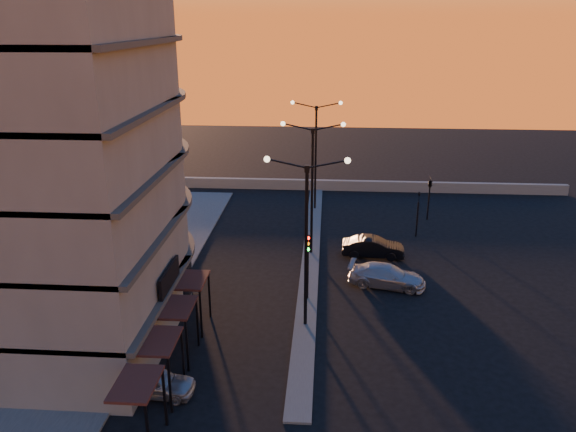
# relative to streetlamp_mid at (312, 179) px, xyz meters

# --- Properties ---
(ground) EXTENTS (120.00, 120.00, 0.00)m
(ground) POSITION_rel_streetlamp_mid_xyz_m (0.00, -10.00, -5.59)
(ground) COLOR black
(ground) RESTS_ON ground
(sidewalk_west) EXTENTS (5.00, 40.00, 0.12)m
(sidewalk_west) POSITION_rel_streetlamp_mid_xyz_m (-10.50, -6.00, -5.53)
(sidewalk_west) COLOR #4E4E4B
(sidewalk_west) RESTS_ON ground
(median) EXTENTS (1.20, 36.00, 0.12)m
(median) POSITION_rel_streetlamp_mid_xyz_m (0.00, 0.00, -5.53)
(median) COLOR #4E4E4B
(median) RESTS_ON ground
(parapet) EXTENTS (44.00, 0.50, 1.00)m
(parapet) POSITION_rel_streetlamp_mid_xyz_m (2.00, 16.00, -5.09)
(parapet) COLOR slate
(parapet) RESTS_ON ground
(building) EXTENTS (14.35, 17.08, 25.00)m
(building) POSITION_rel_streetlamp_mid_xyz_m (-14.00, -9.97, 6.32)
(building) COLOR slate
(building) RESTS_ON ground
(streetlamp_near) EXTENTS (4.32, 0.32, 9.51)m
(streetlamp_near) POSITION_rel_streetlamp_mid_xyz_m (0.00, -10.00, 0.00)
(streetlamp_near) COLOR black
(streetlamp_near) RESTS_ON ground
(streetlamp_mid) EXTENTS (4.32, 0.32, 9.51)m
(streetlamp_mid) POSITION_rel_streetlamp_mid_xyz_m (0.00, 0.00, 0.00)
(streetlamp_mid) COLOR black
(streetlamp_mid) RESTS_ON ground
(streetlamp_far) EXTENTS (4.32, 0.32, 9.51)m
(streetlamp_far) POSITION_rel_streetlamp_mid_xyz_m (0.00, 10.00, 0.00)
(streetlamp_far) COLOR black
(streetlamp_far) RESTS_ON ground
(traffic_light_main) EXTENTS (0.28, 0.44, 4.25)m
(traffic_light_main) POSITION_rel_streetlamp_mid_xyz_m (0.00, -7.13, -2.70)
(traffic_light_main) COLOR black
(traffic_light_main) RESTS_ON ground
(signal_east_a) EXTENTS (0.13, 0.16, 3.60)m
(signal_east_a) POSITION_rel_streetlamp_mid_xyz_m (8.00, 4.00, -3.66)
(signal_east_a) COLOR black
(signal_east_a) RESTS_ON ground
(signal_east_b) EXTENTS (0.42, 1.99, 3.60)m
(signal_east_b) POSITION_rel_streetlamp_mid_xyz_m (9.50, 8.00, -2.49)
(signal_east_b) COLOR black
(signal_east_b) RESTS_ON ground
(car_hatchback) EXTENTS (3.75, 1.73, 1.25)m
(car_hatchback) POSITION_rel_streetlamp_mid_xyz_m (-6.50, -16.40, -4.97)
(car_hatchback) COLOR #A3A5AA
(car_hatchback) RESTS_ON ground
(car_sedan) EXTENTS (4.44, 1.79, 1.43)m
(car_sedan) POSITION_rel_streetlamp_mid_xyz_m (4.38, -0.18, -4.88)
(car_sedan) COLOR black
(car_sedan) RESTS_ON ground
(car_wagon) EXTENTS (5.09, 2.87, 1.39)m
(car_wagon) POSITION_rel_streetlamp_mid_xyz_m (4.92, -4.77, -4.90)
(car_wagon) COLOR #A5A6AD
(car_wagon) RESTS_ON ground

